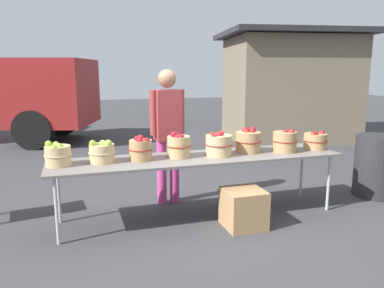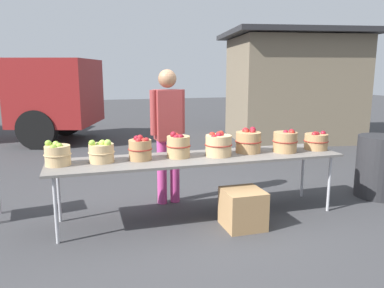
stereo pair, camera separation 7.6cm
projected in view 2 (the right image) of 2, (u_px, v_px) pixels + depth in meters
ground_plane at (199, 216)px, 4.64m from camera, size 40.00×40.00×0.00m
market_table at (199, 159)px, 4.50m from camera, size 3.50×0.76×0.75m
apple_basket_green_0 at (57, 154)px, 4.07m from camera, size 0.29×0.29×0.27m
apple_basket_green_1 at (101, 152)px, 4.21m from camera, size 0.30×0.30×0.27m
apple_basket_red_0 at (140, 149)px, 4.32m from camera, size 0.28×0.28×0.29m
apple_basket_red_1 at (178, 145)px, 4.44m from camera, size 0.29×0.29×0.31m
apple_basket_red_2 at (218, 145)px, 4.53m from camera, size 0.33×0.33×0.30m
apple_basket_red_3 at (248, 141)px, 4.72m from camera, size 0.33×0.33×0.31m
apple_basket_red_4 at (285, 141)px, 4.75m from camera, size 0.32×0.32×0.29m
apple_basket_red_5 at (316, 141)px, 4.91m from camera, size 0.32×0.32×0.24m
vendor_adult at (168, 126)px, 4.93m from camera, size 0.47×0.26×1.78m
food_kiosk at (292, 86)px, 9.78m from camera, size 3.93×3.44×2.74m
trash_barrel at (380, 167)px, 5.30m from camera, size 0.63×0.63×0.87m
produce_crate at (243, 209)px, 4.27m from camera, size 0.44×0.44×0.44m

